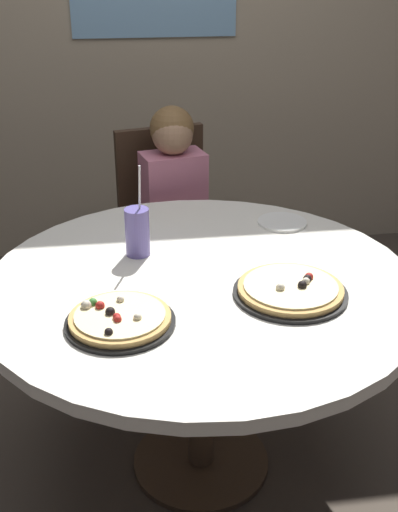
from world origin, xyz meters
The scene contains 8 objects.
ground_plane centered at (0.00, 0.00, 0.00)m, with size 8.00×8.00×0.00m, color #4C4238.
dining_table centered at (0.00, 0.00, 0.66)m, with size 1.33×1.33×0.75m.
chair_wooden centered at (-0.02, 0.95, 0.53)m, with size 0.48×0.48×0.95m.
diner_child centered at (0.02, 0.77, 0.48)m, with size 0.33×0.43×1.08m.
pizza_veggie centered at (0.24, -0.14, 0.77)m, with size 0.34×0.34×0.05m.
pizza_cheese centered at (-0.26, -0.24, 0.77)m, with size 0.30×0.30×0.05m.
soda_cup centered at (-0.18, 0.19, 0.83)m, with size 0.08×0.08×0.31m.
plate_small centered at (0.35, 0.38, 0.76)m, with size 0.18×0.18×0.01m, color white.
Camera 1 is at (-0.25, -1.73, 1.68)m, focal length 45.25 mm.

